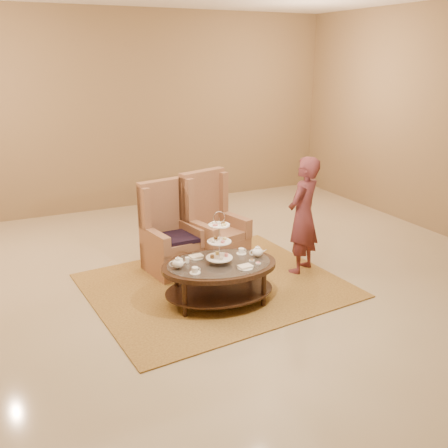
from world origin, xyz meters
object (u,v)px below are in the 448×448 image
person (303,216)px  armchair_right (212,234)px  armchair_left (170,241)px  tea_table (219,270)px

person → armchair_right: bearing=-68.1°
armchair_right → person: bearing=-54.3°
armchair_right → person: 1.26m
armchair_left → person: bearing=-36.8°
armchair_left → person: (1.53, -0.77, 0.36)m
armchair_left → armchair_right: 0.59m
armchair_left → armchair_right: bearing=-10.8°
tea_table → armchair_left: (-0.19, 1.12, 0.00)m
tea_table → person: 1.43m
armchair_right → person: (0.94, -0.77, 0.34)m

